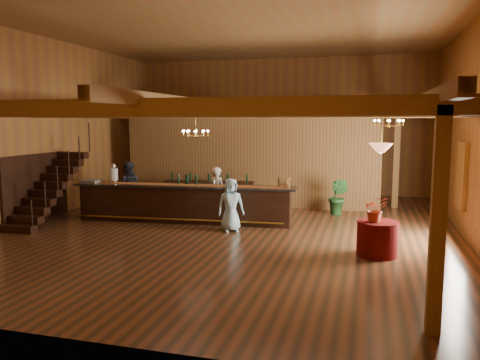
% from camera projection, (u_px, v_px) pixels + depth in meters
% --- Properties ---
extents(floor, '(14.00, 14.00, 0.00)m').
position_uv_depth(floor, '(234.00, 228.00, 13.06)').
color(floor, brown).
rests_on(floor, ground).
extents(ceiling, '(14.00, 14.00, 0.00)m').
position_uv_depth(ceiling, '(233.00, 25.00, 12.35)').
color(ceiling, olive).
rests_on(ceiling, wall_back).
extents(wall_back, '(12.00, 0.10, 5.50)m').
position_uv_depth(wall_back, '(280.00, 126.00, 19.40)').
color(wall_back, '#945D27').
rests_on(wall_back, floor).
extents(wall_front, '(12.00, 0.10, 5.50)m').
position_uv_depth(wall_front, '(83.00, 140.00, 6.01)').
color(wall_front, '#945D27').
rests_on(wall_front, floor).
extents(wall_left, '(0.10, 14.00, 5.50)m').
position_uv_depth(wall_left, '(45.00, 128.00, 14.27)').
color(wall_left, '#945D27').
rests_on(wall_left, floor).
extents(wall_right, '(0.10, 14.00, 5.50)m').
position_uv_depth(wall_right, '(475.00, 131.00, 11.14)').
color(wall_right, '#945D27').
rests_on(wall_right, floor).
extents(beam_grid, '(11.90, 13.90, 0.39)m').
position_uv_depth(beam_grid, '(239.00, 111.00, 13.13)').
color(beam_grid, olive).
rests_on(beam_grid, wall_left).
extents(support_posts, '(9.20, 10.20, 3.20)m').
position_uv_depth(support_posts, '(229.00, 173.00, 12.37)').
color(support_posts, olive).
rests_on(support_posts, floor).
extents(partition_wall, '(9.00, 0.18, 3.10)m').
position_uv_depth(partition_wall, '(248.00, 162.00, 16.34)').
color(partition_wall, brown).
rests_on(partition_wall, floor).
extents(window_right_back, '(0.12, 1.05, 1.75)m').
position_uv_depth(window_right_back, '(462.00, 176.00, 12.26)').
color(window_right_back, white).
rests_on(window_right_back, wall_right).
extents(staircase, '(1.00, 2.80, 2.00)m').
position_uv_depth(staircase, '(48.00, 189.00, 13.64)').
color(staircase, black).
rests_on(staircase, floor).
extents(backroom_boxes, '(4.10, 0.60, 1.10)m').
position_uv_depth(backroom_boxes, '(265.00, 183.00, 18.33)').
color(backroom_boxes, black).
rests_on(backroom_boxes, floor).
extents(tasting_bar, '(6.65, 1.36, 1.11)m').
position_uv_depth(tasting_bar, '(184.00, 203.00, 13.80)').
color(tasting_bar, black).
rests_on(tasting_bar, floor).
extents(beverage_dispenser, '(0.26, 0.26, 0.60)m').
position_uv_depth(beverage_dispenser, '(114.00, 174.00, 14.16)').
color(beverage_dispenser, silver).
rests_on(beverage_dispenser, tasting_bar).
extents(glass_rack_tray, '(0.50, 0.50, 0.10)m').
position_uv_depth(glass_rack_tray, '(92.00, 181.00, 14.21)').
color(glass_rack_tray, gray).
rests_on(glass_rack_tray, tasting_bar).
extents(raffle_drum, '(0.34, 0.24, 0.30)m').
position_uv_depth(raffle_drum, '(284.00, 182.00, 13.12)').
color(raffle_drum, olive).
rests_on(raffle_drum, tasting_bar).
extents(bar_bottle_0, '(0.07, 0.07, 0.30)m').
position_uv_depth(bar_bottle_0, '(178.00, 179.00, 13.88)').
color(bar_bottle_0, black).
rests_on(bar_bottle_0, tasting_bar).
extents(bar_bottle_1, '(0.07, 0.07, 0.30)m').
position_uv_depth(bar_bottle_1, '(186.00, 179.00, 13.83)').
color(bar_bottle_1, black).
rests_on(bar_bottle_1, tasting_bar).
extents(bar_bottle_2, '(0.07, 0.07, 0.30)m').
position_uv_depth(bar_bottle_2, '(188.00, 179.00, 13.82)').
color(bar_bottle_2, black).
rests_on(bar_bottle_2, tasting_bar).
extents(bar_bottle_3, '(0.07, 0.07, 0.30)m').
position_uv_depth(bar_bottle_3, '(196.00, 180.00, 13.77)').
color(bar_bottle_3, black).
rests_on(bar_bottle_3, tasting_bar).
extents(backbar_shelf, '(3.17, 0.87, 0.88)m').
position_uv_depth(backbar_shelf, '(209.00, 194.00, 16.32)').
color(backbar_shelf, black).
rests_on(backbar_shelf, floor).
extents(round_table, '(0.90, 0.90, 0.77)m').
position_uv_depth(round_table, '(377.00, 239.00, 10.37)').
color(round_table, '#730708').
rests_on(round_table, floor).
extents(chandelier_left, '(0.80, 0.80, 0.74)m').
position_uv_depth(chandelier_left, '(196.00, 133.00, 13.86)').
color(chandelier_left, '#B69030').
rests_on(chandelier_left, beam_grid).
extents(chandelier_right, '(0.80, 0.80, 0.43)m').
position_uv_depth(chandelier_right, '(389.00, 123.00, 13.13)').
color(chandelier_right, '#B69030').
rests_on(chandelier_right, beam_grid).
extents(pendant_lamp, '(0.52, 0.52, 0.90)m').
position_uv_depth(pendant_lamp, '(381.00, 148.00, 10.11)').
color(pendant_lamp, '#B69030').
rests_on(pendant_lamp, beam_grid).
extents(bartender, '(0.67, 0.55, 1.58)m').
position_uv_depth(bartender, '(217.00, 192.00, 14.38)').
color(bartender, silver).
rests_on(bartender, floor).
extents(staff_second, '(1.00, 0.90, 1.67)m').
position_uv_depth(staff_second, '(129.00, 187.00, 15.12)').
color(staff_second, '#2A2C3C').
rests_on(staff_second, floor).
extents(guest, '(0.84, 0.73, 1.45)m').
position_uv_depth(guest, '(231.00, 205.00, 12.63)').
color(guest, '#9FCCDD').
rests_on(guest, floor).
extents(floor_plant, '(0.80, 0.74, 1.17)m').
position_uv_depth(floor_plant, '(338.00, 197.00, 14.83)').
color(floor_plant, '#1E491D').
rests_on(floor_plant, floor).
extents(table_flowers, '(0.64, 0.60, 0.56)m').
position_uv_depth(table_flowers, '(375.00, 209.00, 10.25)').
color(table_flowers, '#C04625').
rests_on(table_flowers, round_table).
extents(table_vase, '(0.15, 0.15, 0.27)m').
position_uv_depth(table_vase, '(376.00, 216.00, 10.26)').
color(table_vase, '#B69030').
rests_on(table_vase, round_table).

